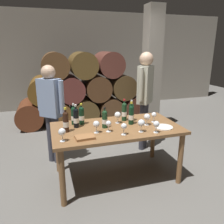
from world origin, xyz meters
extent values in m
plane|color=#66635E|center=(0.00, 0.00, 0.00)|extent=(14.00, 14.00, 0.00)
cube|color=gray|center=(0.00, 4.20, 1.40)|extent=(10.00, 0.24, 2.80)
cylinder|color=#5F2E19|center=(-1.26, 2.60, 0.30)|extent=(0.60, 0.90, 0.60)
cylinder|color=brown|center=(-0.63, 2.60, 0.30)|extent=(0.60, 0.90, 0.60)
cylinder|color=brown|center=(0.00, 2.60, 0.30)|extent=(0.60, 0.90, 0.60)
cylinder|color=brown|center=(0.63, 2.60, 0.30)|extent=(0.60, 0.90, 0.60)
cylinder|color=#542C1F|center=(1.26, 2.60, 0.30)|extent=(0.60, 0.90, 0.60)
cylinder|color=brown|center=(-0.95, 2.60, 0.85)|extent=(0.60, 0.90, 0.60)
cylinder|color=brown|center=(-0.32, 2.60, 0.85)|extent=(0.60, 0.90, 0.60)
cylinder|color=#51321D|center=(0.31, 2.60, 0.85)|extent=(0.60, 0.90, 0.60)
cylinder|color=#513B20|center=(0.95, 2.60, 0.85)|extent=(0.60, 0.90, 0.60)
cylinder|color=brown|center=(-0.63, 2.60, 1.39)|extent=(0.60, 0.90, 0.60)
cylinder|color=brown|center=(0.00, 2.60, 1.39)|extent=(0.60, 0.90, 0.60)
cylinder|color=brown|center=(0.63, 2.60, 1.39)|extent=(0.60, 0.90, 0.60)
cube|color=gray|center=(1.30, 1.60, 1.30)|extent=(0.32, 0.32, 2.60)
cube|color=brown|center=(0.00, 0.00, 0.74)|extent=(1.70, 0.90, 0.04)
cylinder|color=brown|center=(-0.77, -0.39, 0.36)|extent=(0.07, 0.07, 0.72)
cylinder|color=brown|center=(0.77, -0.39, 0.36)|extent=(0.07, 0.07, 0.72)
cylinder|color=brown|center=(-0.77, 0.39, 0.36)|extent=(0.07, 0.07, 0.72)
cylinder|color=brown|center=(0.77, 0.39, 0.36)|extent=(0.07, 0.07, 0.72)
cylinder|color=black|center=(0.28, 0.18, 0.87)|extent=(0.07, 0.07, 0.22)
sphere|color=black|center=(0.28, 0.18, 0.98)|extent=(0.07, 0.07, 0.07)
cylinder|color=black|center=(0.28, 0.18, 1.01)|extent=(0.03, 0.03, 0.07)
cylinder|color=silver|center=(0.28, 0.18, 1.06)|extent=(0.03, 0.03, 0.02)
cylinder|color=silver|center=(0.28, 0.18, 0.86)|extent=(0.07, 0.07, 0.06)
cylinder|color=black|center=(-0.53, 0.27, 0.86)|extent=(0.07, 0.07, 0.21)
sphere|color=black|center=(-0.53, 0.27, 0.97)|extent=(0.07, 0.07, 0.07)
cylinder|color=black|center=(-0.53, 0.27, 1.00)|extent=(0.03, 0.03, 0.06)
cylinder|color=silver|center=(-0.53, 0.27, 1.04)|extent=(0.03, 0.03, 0.02)
cylinder|color=silver|center=(-0.53, 0.27, 0.85)|extent=(0.07, 0.07, 0.06)
cylinder|color=#19381E|center=(0.19, 0.22, 0.87)|extent=(0.07, 0.07, 0.22)
sphere|color=#19381E|center=(0.19, 0.22, 0.99)|extent=(0.07, 0.07, 0.07)
cylinder|color=#19381E|center=(0.19, 0.22, 1.02)|extent=(0.03, 0.03, 0.07)
cylinder|color=#B21E23|center=(0.19, 0.22, 1.07)|extent=(0.03, 0.03, 0.03)
cylinder|color=silver|center=(0.19, 0.22, 0.86)|extent=(0.07, 0.07, 0.07)
cylinder|color=black|center=(-0.43, 0.24, 0.86)|extent=(0.07, 0.07, 0.21)
sphere|color=black|center=(-0.43, 0.24, 0.97)|extent=(0.07, 0.07, 0.07)
cylinder|color=black|center=(-0.43, 0.24, 1.00)|extent=(0.03, 0.03, 0.07)
cylinder|color=gold|center=(-0.43, 0.24, 1.05)|extent=(0.03, 0.03, 0.02)
cylinder|color=silver|center=(-0.43, 0.24, 0.85)|extent=(0.07, 0.07, 0.06)
cylinder|color=black|center=(-0.51, 0.13, 0.87)|extent=(0.07, 0.07, 0.22)
sphere|color=black|center=(-0.51, 0.13, 0.98)|extent=(0.07, 0.07, 0.07)
cylinder|color=black|center=(-0.51, 0.13, 1.01)|extent=(0.03, 0.03, 0.07)
cylinder|color=silver|center=(-0.51, 0.13, 1.06)|extent=(0.03, 0.03, 0.03)
cylinder|color=silver|center=(-0.51, 0.13, 0.86)|extent=(0.07, 0.07, 0.07)
cylinder|color=black|center=(0.23, 0.04, 0.87)|extent=(0.07, 0.07, 0.22)
sphere|color=black|center=(0.23, 0.04, 0.99)|extent=(0.07, 0.07, 0.07)
cylinder|color=black|center=(0.23, 0.04, 1.02)|extent=(0.03, 0.03, 0.07)
cylinder|color=gold|center=(0.23, 0.04, 1.06)|extent=(0.03, 0.03, 0.03)
cylinder|color=silver|center=(0.23, 0.04, 0.86)|extent=(0.07, 0.07, 0.07)
cylinder|color=black|center=(-0.66, 0.01, 0.87)|extent=(0.07, 0.07, 0.22)
sphere|color=black|center=(-0.66, 0.01, 0.99)|extent=(0.07, 0.07, 0.07)
cylinder|color=black|center=(-0.66, 0.01, 1.02)|extent=(0.03, 0.03, 0.07)
cylinder|color=gold|center=(-0.66, 0.01, 1.06)|extent=(0.03, 0.03, 0.03)
cylinder|color=silver|center=(-0.66, 0.01, 0.86)|extent=(0.07, 0.07, 0.07)
cylinder|color=#19381E|center=(-0.16, 0.01, 0.86)|extent=(0.07, 0.07, 0.20)
sphere|color=#19381E|center=(-0.16, 0.01, 0.96)|extent=(0.07, 0.07, 0.07)
cylinder|color=#19381E|center=(-0.16, 0.01, 0.99)|extent=(0.03, 0.03, 0.06)
cylinder|color=black|center=(-0.16, 0.01, 1.03)|extent=(0.03, 0.03, 0.02)
cylinder|color=silver|center=(-0.16, 0.01, 0.85)|extent=(0.07, 0.07, 0.06)
cylinder|color=white|center=(0.06, 0.14, 0.76)|extent=(0.06, 0.06, 0.00)
cylinder|color=white|center=(0.06, 0.14, 0.80)|extent=(0.01, 0.01, 0.07)
sphere|color=white|center=(0.06, 0.14, 0.88)|extent=(0.09, 0.09, 0.09)
cylinder|color=white|center=(-0.73, -0.27, 0.76)|extent=(0.06, 0.06, 0.00)
cylinder|color=white|center=(-0.73, -0.27, 0.80)|extent=(0.01, 0.01, 0.07)
sphere|color=white|center=(-0.73, -0.27, 0.88)|extent=(0.08, 0.08, 0.08)
cylinder|color=white|center=(0.42, -0.05, 0.76)|extent=(0.06, 0.06, 0.00)
cylinder|color=white|center=(0.42, -0.05, 0.80)|extent=(0.01, 0.01, 0.07)
sphere|color=white|center=(0.42, -0.05, 0.88)|extent=(0.09, 0.09, 0.09)
cylinder|color=white|center=(0.57, 0.03, 0.76)|extent=(0.06, 0.06, 0.00)
cylinder|color=white|center=(0.57, 0.03, 0.80)|extent=(0.01, 0.01, 0.07)
sphere|color=white|center=(0.57, 0.03, 0.87)|extent=(0.07, 0.07, 0.07)
cylinder|color=white|center=(-0.15, -0.14, 0.76)|extent=(0.06, 0.06, 0.00)
cylinder|color=white|center=(-0.15, -0.14, 0.80)|extent=(0.01, 0.01, 0.07)
sphere|color=white|center=(-0.15, -0.14, 0.87)|extent=(0.07, 0.07, 0.07)
cylinder|color=white|center=(-0.30, -0.13, 0.76)|extent=(0.06, 0.06, 0.00)
cylinder|color=white|center=(-0.30, -0.13, 0.80)|extent=(0.01, 0.01, 0.07)
sphere|color=white|center=(-0.30, -0.13, 0.88)|extent=(0.08, 0.08, 0.08)
cylinder|color=white|center=(0.24, -0.27, 0.76)|extent=(0.06, 0.06, 0.00)
cylinder|color=white|center=(0.24, -0.27, 0.80)|extent=(0.01, 0.01, 0.07)
sphere|color=white|center=(0.24, -0.27, 0.88)|extent=(0.09, 0.09, 0.09)
cylinder|color=white|center=(0.41, -0.34, 0.76)|extent=(0.06, 0.06, 0.00)
cylinder|color=white|center=(0.41, -0.34, 0.80)|extent=(0.01, 0.01, 0.07)
sphere|color=white|center=(0.41, -0.34, 0.87)|extent=(0.08, 0.08, 0.08)
cylinder|color=white|center=(0.00, -0.29, 0.76)|extent=(0.06, 0.06, 0.00)
cylinder|color=white|center=(0.00, -0.29, 0.80)|extent=(0.01, 0.01, 0.07)
sphere|color=white|center=(0.00, -0.29, 0.87)|extent=(0.07, 0.07, 0.07)
cube|color=#936038|center=(-0.47, -0.26, 0.77)|extent=(0.23, 0.18, 0.03)
cylinder|color=white|center=(0.59, -0.21, 0.77)|extent=(0.24, 0.24, 0.01)
cylinder|color=#383842|center=(0.80, 0.79, 0.43)|extent=(0.11, 0.11, 0.85)
cylinder|color=#383842|center=(0.72, 0.71, 0.43)|extent=(0.11, 0.11, 0.85)
cube|color=#B2B29E|center=(0.76, 0.75, 1.17)|extent=(0.35, 0.35, 0.64)
cylinder|color=#B2B29E|center=(0.91, 0.90, 1.21)|extent=(0.08, 0.08, 0.54)
cylinder|color=#B2B29E|center=(0.61, 0.60, 1.21)|extent=(0.08, 0.08, 0.54)
sphere|color=tan|center=(0.76, 0.75, 1.60)|extent=(0.23, 0.23, 0.23)
cylinder|color=#383842|center=(-0.85, 0.76, 0.38)|extent=(0.11, 0.11, 0.77)
cylinder|color=#383842|center=(-0.77, 0.68, 0.38)|extent=(0.11, 0.11, 0.77)
cube|color=#8499BC|center=(-0.81, 0.72, 1.06)|extent=(0.36, 0.35, 0.58)
cylinder|color=#8499BC|center=(-0.97, 0.86, 1.08)|extent=(0.08, 0.08, 0.49)
cylinder|color=#8499BC|center=(-0.65, 0.58, 1.08)|extent=(0.08, 0.08, 0.49)
sphere|color=tan|center=(-0.81, 0.72, 1.44)|extent=(0.21, 0.21, 0.21)
camera|label=1|loc=(-0.86, -2.62, 1.78)|focal=35.06mm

